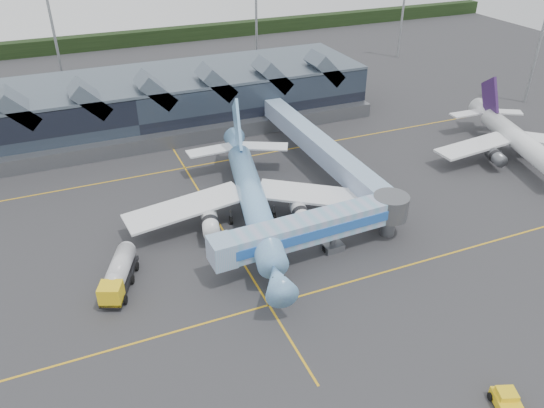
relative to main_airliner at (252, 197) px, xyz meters
name	(u,v)px	position (x,y,z in m)	size (l,w,h in m)	color
ground	(244,264)	(-4.55, -8.86, -3.78)	(260.00, 260.00, 0.00)	#2D2D30
taxi_stripes	(219,223)	(-4.55, 1.14, -3.77)	(120.00, 60.00, 0.01)	gold
tree_line_far	(110,41)	(-4.55, 101.14, -1.78)	(260.00, 4.00, 4.00)	black
terminal	(129,105)	(-9.62, 38.49, 1.10)	(90.00, 22.25, 12.52)	black
light_masts	(233,32)	(16.45, 53.94, 8.71)	(132.40, 42.56, 22.45)	gray
main_airliner	(252,197)	(0.00, 0.00, 0.00)	(34.01, 39.71, 12.85)	#6C96DB
regional_jet	(519,140)	(47.59, 0.67, -0.29)	(28.27, 31.54, 10.98)	white
jet_bridge	(326,225)	(5.70, -10.40, 0.24)	(26.82, 4.96, 5.87)	#78AAC9
fuel_truck	(119,272)	(-18.95, -6.96, -1.96)	(5.64, 9.50, 3.25)	black
pushback_tug	(508,403)	(9.57, -37.47, -3.04)	(3.23, 4.09, 1.65)	yellow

